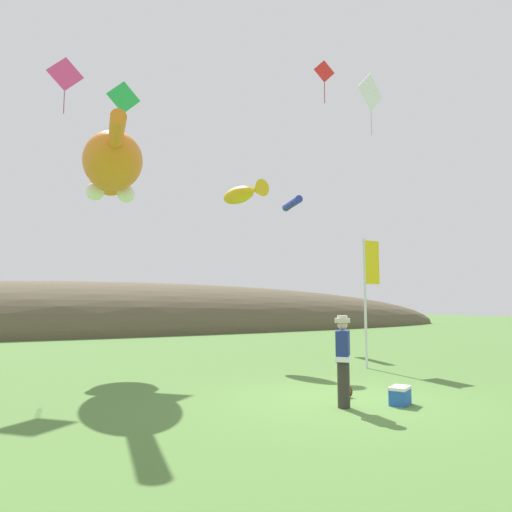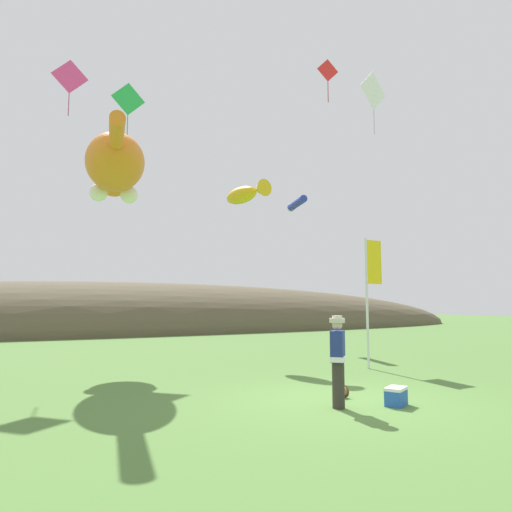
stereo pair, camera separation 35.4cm
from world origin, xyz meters
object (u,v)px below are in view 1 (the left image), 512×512
(kite_giant_cat, at_px, (112,166))
(kite_fish_windsock, at_px, (242,194))
(kite_tube_streamer, at_px, (292,204))
(festival_attendant, at_px, (343,358))
(picnic_cooler, at_px, (400,396))
(festival_banner_pole, at_px, (368,283))
(kite_diamond_green, at_px, (124,98))
(kite_diamond_pink, at_px, (65,74))
(kite_diamond_red, at_px, (324,72))
(kite_spool, at_px, (346,391))
(kite_diamond_white, at_px, (370,93))

(kite_giant_cat, xyz_separation_m, kite_fish_windsock, (4.92, 0.02, -0.37))
(kite_fish_windsock, relative_size, kite_tube_streamer, 1.18)
(festival_attendant, height_order, picnic_cooler, festival_attendant)
(festival_banner_pole, distance_m, kite_tube_streamer, 8.69)
(picnic_cooler, relative_size, festival_banner_pole, 0.14)
(kite_diamond_green, bearing_deg, kite_diamond_pink, -152.19)
(festival_banner_pole, height_order, kite_tube_streamer, kite_tube_streamer)
(kite_diamond_green, relative_size, kite_diamond_red, 1.27)
(picnic_cooler, relative_size, kite_fish_windsock, 0.23)
(kite_fish_windsock, distance_m, kite_diamond_pink, 8.19)
(kite_tube_streamer, relative_size, kite_diamond_red, 1.13)
(festival_attendant, height_order, kite_diamond_green, kite_diamond_green)
(kite_diamond_red, xyz_separation_m, kite_diamond_pink, (-9.67, 3.51, -0.88))
(kite_giant_cat, bearing_deg, kite_diamond_red, -5.80)
(kite_spool, distance_m, kite_diamond_pink, 15.56)
(picnic_cooler, distance_m, festival_banner_pole, 5.82)
(kite_spool, relative_size, kite_tube_streamer, 0.12)
(festival_attendant, height_order, kite_diamond_red, kite_diamond_red)
(picnic_cooler, relative_size, kite_giant_cat, 0.09)
(kite_spool, relative_size, kite_diamond_red, 0.14)
(festival_attendant, xyz_separation_m, kite_giant_cat, (-3.01, 8.29, 5.65))
(kite_diamond_red, bearing_deg, kite_diamond_white, -88.55)
(kite_giant_cat, xyz_separation_m, kite_diamond_red, (8.29, -0.84, 5.03))
(festival_banner_pole, relative_size, kite_tube_streamer, 1.92)
(kite_spool, height_order, kite_diamond_pink, kite_diamond_pink)
(kite_diamond_white, distance_m, kite_diamond_pink, 11.57)
(kite_diamond_white, xyz_separation_m, kite_diamond_pink, (-9.74, 6.16, 1.13))
(kite_giant_cat, bearing_deg, festival_attendant, -70.05)
(picnic_cooler, height_order, kite_tube_streamer, kite_tube_streamer)
(festival_attendant, relative_size, kite_diamond_white, 0.76)
(kite_diamond_white, bearing_deg, kite_tube_streamer, 83.31)
(kite_fish_windsock, xyz_separation_m, kite_diamond_red, (3.37, -0.86, 5.40))
(festival_banner_pole, bearing_deg, festival_attendant, -137.19)
(kite_fish_windsock, bearing_deg, festival_attendant, -102.96)
(picnic_cooler, relative_size, kite_diamond_green, 0.25)
(festival_banner_pole, xyz_separation_m, kite_diamond_red, (1.04, 3.51, 8.97))
(kite_giant_cat, relative_size, kite_tube_streamer, 3.14)
(kite_diamond_green, height_order, kite_diamond_white, kite_diamond_green)
(kite_diamond_pink, bearing_deg, kite_diamond_green, 27.81)
(kite_diamond_red, bearing_deg, festival_banner_pole, -106.48)
(kite_tube_streamer, bearing_deg, festival_attendant, -118.39)
(kite_tube_streamer, bearing_deg, kite_spool, -117.27)
(kite_diamond_green, xyz_separation_m, kite_diamond_white, (7.26, -7.46, -1.27))
(kite_fish_windsock, bearing_deg, kite_spool, -99.24)
(kite_spool, bearing_deg, kite_diamond_green, 102.75)
(picnic_cooler, bearing_deg, kite_tube_streamer, 66.93)
(kite_fish_windsock, height_order, kite_diamond_red, kite_diamond_red)
(festival_attendant, xyz_separation_m, kite_diamond_pink, (-4.38, 10.96, 9.80))
(festival_attendant, distance_m, kite_diamond_white, 11.27)
(festival_attendant, relative_size, kite_spool, 6.93)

